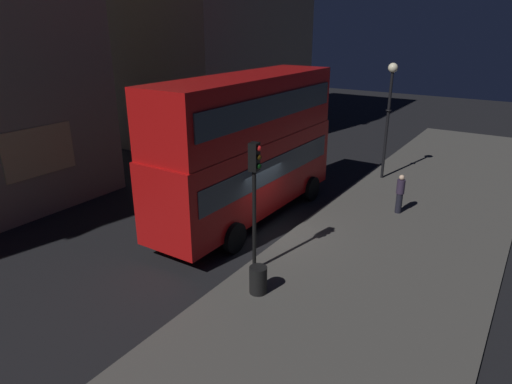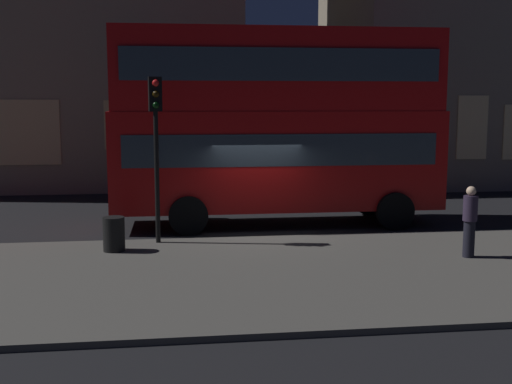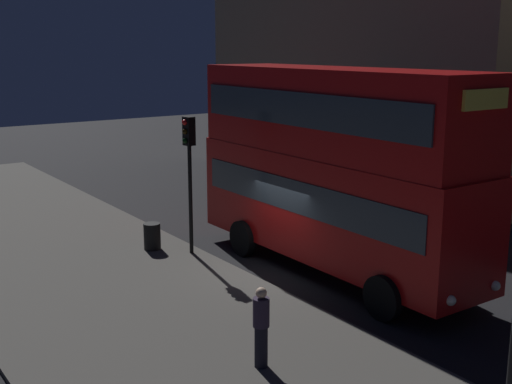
# 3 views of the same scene
# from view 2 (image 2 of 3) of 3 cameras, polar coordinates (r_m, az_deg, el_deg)

# --- Properties ---
(ground_plane) EXTENTS (80.00, 80.00, 0.00)m
(ground_plane) POSITION_cam_2_polar(r_m,az_deg,el_deg) (18.07, 0.11, -3.74)
(ground_plane) COLOR black
(sidewalk_slab) EXTENTS (44.00, 7.17, 0.12)m
(sidewalk_slab) POSITION_cam_2_polar(r_m,az_deg,el_deg) (13.76, 2.57, -7.29)
(sidewalk_slab) COLOR #4C4944
(sidewalk_slab) RESTS_ON ground
(building_with_clock) EXTENTS (17.70, 7.46, 15.86)m
(building_with_clock) POSITION_cam_2_polar(r_m,az_deg,el_deg) (30.50, -19.22, 15.65)
(building_with_clock) COLOR tan
(building_with_clock) RESTS_ON ground
(double_decker_bus) EXTENTS (9.82, 2.80, 5.75)m
(double_decker_bus) POSITION_cam_2_polar(r_m,az_deg,el_deg) (19.08, 1.84, 6.60)
(double_decker_bus) COLOR #B20F0F
(double_decker_bus) RESTS_ON ground
(traffic_light_near_kerb) EXTENTS (0.35, 0.38, 4.18)m
(traffic_light_near_kerb) POSITION_cam_2_polar(r_m,az_deg,el_deg) (16.24, -8.91, 5.93)
(traffic_light_near_kerb) COLOR black
(traffic_light_near_kerb) RESTS_ON sidewalk_slab
(pedestrian) EXTENTS (0.33, 0.33, 1.66)m
(pedestrian) POSITION_cam_2_polar(r_m,az_deg,el_deg) (15.56, 18.50, -2.43)
(pedestrian) COLOR black
(pedestrian) RESTS_ON sidewalk_slab
(litter_bin) EXTENTS (0.52, 0.52, 0.83)m
(litter_bin) POSITION_cam_2_polar(r_m,az_deg,el_deg) (15.82, -12.54, -3.67)
(litter_bin) COLOR black
(litter_bin) RESTS_ON sidewalk_slab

